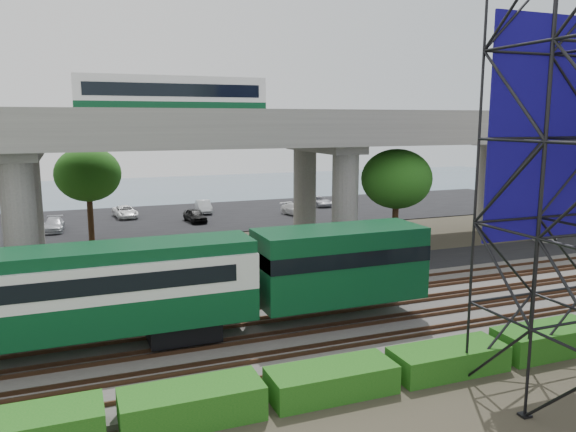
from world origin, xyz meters
name	(u,v)px	position (x,y,z in m)	size (l,w,h in m)	color
ground	(266,352)	(0.00, 0.00, 0.00)	(140.00, 140.00, 0.00)	#474233
ballast_bed	(252,333)	(0.00, 2.00, 0.10)	(90.00, 12.00, 0.20)	slate
service_road	(208,284)	(0.00, 10.50, 0.04)	(90.00, 5.00, 0.08)	black
parking_lot	(153,220)	(0.00, 34.00, 0.04)	(90.00, 18.00, 0.08)	black
harbor_water	(130,193)	(0.00, 56.00, 0.01)	(140.00, 40.00, 0.03)	#44636F
rail_tracks	(251,330)	(0.00, 2.00, 0.28)	(90.00, 9.52, 0.16)	#472D1E
commuter_train	(72,292)	(-7.48, 2.00, 2.88)	(29.30, 3.06, 4.30)	black
overpass	(185,142)	(-0.06, 16.00, 8.21)	(80.00, 12.00, 12.40)	#9E9B93
hedge_strip	(332,379)	(1.01, -4.30, 0.56)	(34.60, 1.80, 1.20)	#165112
trees	(114,185)	(-4.67, 16.17, 5.57)	(40.94, 16.94, 7.69)	#382314
parked_cars	(156,214)	(0.22, 33.58, 0.68)	(39.89, 9.35, 1.29)	silver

